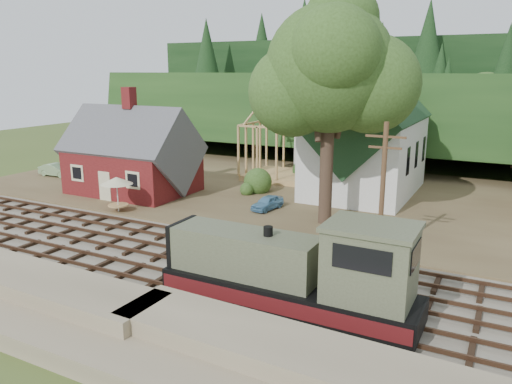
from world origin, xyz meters
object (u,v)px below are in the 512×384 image
at_px(car_blue, 267,203).
at_px(patio_set, 117,182).
at_px(car_green, 57,170).
at_px(locomotive, 297,274).

height_order(car_blue, patio_set, patio_set).
relative_size(car_green, patio_set, 1.44).
height_order(locomotive, car_green, locomotive).
bearing_deg(locomotive, car_green, 154.75).
relative_size(locomotive, patio_set, 4.33).
height_order(locomotive, patio_set, locomotive).
xyz_separation_m(locomotive, car_green, (-32.62, 15.39, -1.13)).
distance_m(car_blue, car_green, 24.20).
bearing_deg(car_green, car_blue, -94.93).
distance_m(locomotive, car_green, 36.09).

